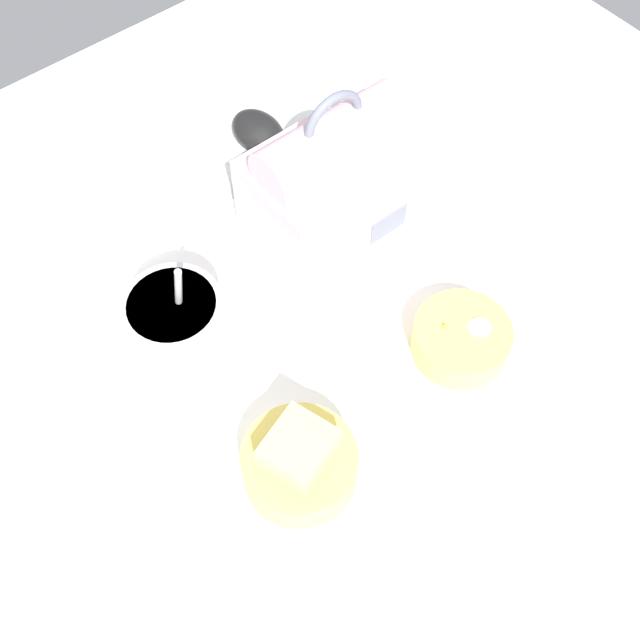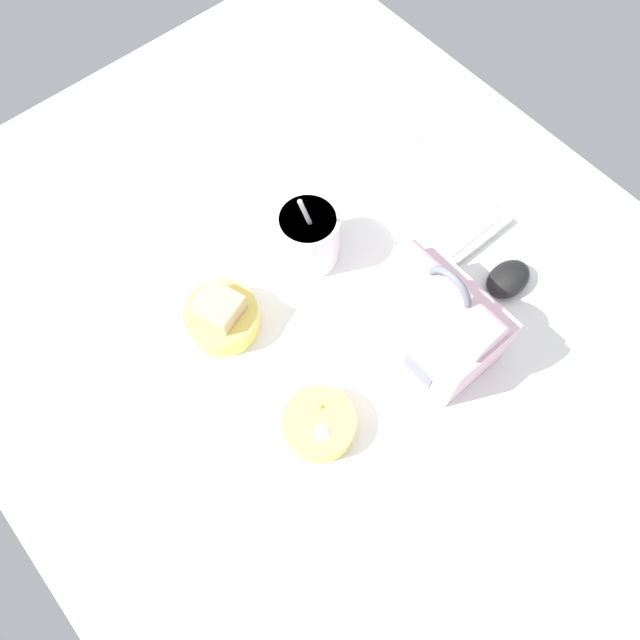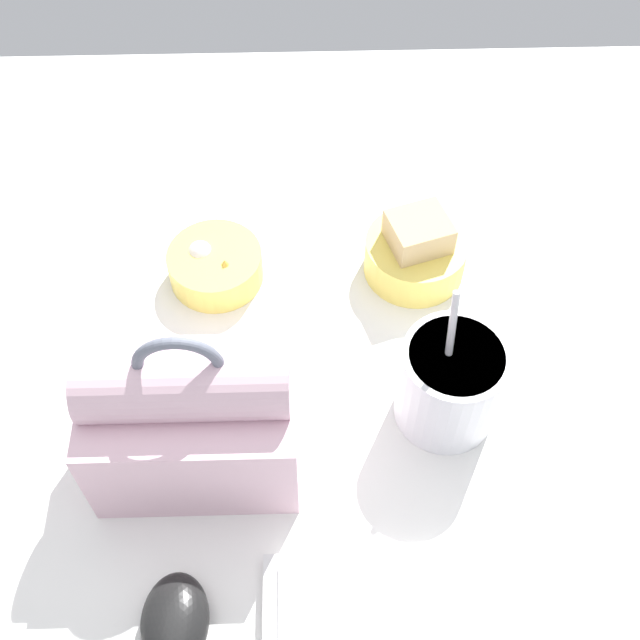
% 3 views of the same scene
% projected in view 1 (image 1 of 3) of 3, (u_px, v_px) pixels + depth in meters
% --- Properties ---
extents(desk_surface, '(1.40, 1.10, 0.02)m').
position_uv_depth(desk_surface, '(292.00, 331.00, 0.90)').
color(desk_surface, white).
rests_on(desk_surface, ground).
extents(keyboard, '(0.33, 0.15, 0.02)m').
position_uv_depth(keyboard, '(91.00, 218.00, 0.96)').
color(keyboard, silver).
rests_on(keyboard, desk_surface).
extents(lunch_bag, '(0.19, 0.13, 0.20)m').
position_uv_depth(lunch_bag, '(332.00, 180.00, 0.91)').
color(lunch_bag, beige).
rests_on(lunch_bag, desk_surface).
extents(soup_cup, '(0.10, 0.10, 0.17)m').
position_uv_depth(soup_cup, '(179.00, 330.00, 0.83)').
color(soup_cup, silver).
rests_on(soup_cup, desk_surface).
extents(bento_bowl_sandwich, '(0.11, 0.11, 0.08)m').
position_uv_depth(bento_bowl_sandwich, '(300.00, 463.00, 0.78)').
color(bento_bowl_sandwich, '#EFD65B').
rests_on(bento_bowl_sandwich, desk_surface).
extents(bento_bowl_snacks, '(0.11, 0.11, 0.05)m').
position_uv_depth(bento_bowl_snacks, '(461.00, 338.00, 0.86)').
color(bento_bowl_snacks, '#EFD65B').
rests_on(bento_bowl_snacks, desk_surface).
extents(computer_mouse, '(0.06, 0.08, 0.04)m').
position_uv_depth(computer_mouse, '(258.00, 132.00, 1.03)').
color(computer_mouse, black).
rests_on(computer_mouse, desk_surface).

